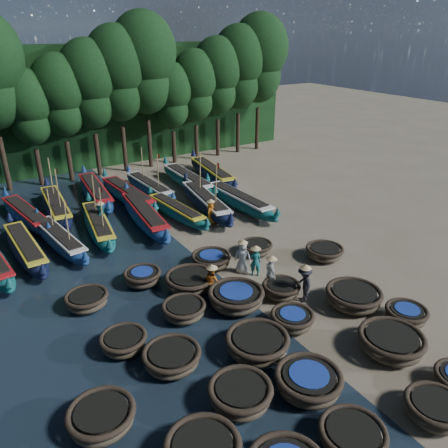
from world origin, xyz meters
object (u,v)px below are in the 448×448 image
long_boat_11 (26,215)px  fisherman_1 (255,259)px  coracle_21 (142,277)px  long_boat_5 (145,215)px  long_boat_8 (239,200)px  fisherman_4 (271,272)px  coracle_7 (308,382)px  long_boat_16 (188,180)px  long_boat_4 (99,225)px  coracle_17 (236,297)px  long_boat_3 (60,239)px  long_boat_15 (149,187)px  long_boat_12 (56,206)px  fisherman_6 (211,211)px  fisherman_3 (304,283)px  coracle_11 (172,358)px  long_boat_17 (212,173)px  coracle_3 (435,409)px  coracle_9 (406,314)px  long_boat_13 (96,192)px  coracle_10 (102,417)px  long_boat_6 (176,211)px  long_boat_14 (128,195)px  coracle_19 (324,252)px  coracle_23 (211,260)px  fisherman_5 (101,215)px  long_boat_2 (26,248)px  long_boat_7 (206,202)px  fisherman_2 (212,280)px  coracle_2 (352,436)px  coracle_24 (256,248)px  fisherman_0 (243,256)px  coracle_6 (240,394)px  coracle_16 (184,310)px  coracle_15 (124,342)px  coracle_13 (292,319)px  coracle_22 (190,281)px  coracle_14 (354,297)px  coracle_8 (391,342)px  coracle_20 (87,300)px  coracle_12 (257,344)px

long_boat_11 → fisherman_1: bearing=-66.6°
coracle_21 → long_boat_5: 7.12m
long_boat_8 → fisherman_4: fisherman_4 is taller
coracle_7 → long_boat_16: (6.33, 20.45, 0.10)m
long_boat_4 → fisherman_4: 11.45m
coracle_17 → coracle_21: bearing=125.3°
long_boat_3 → long_boat_15: bearing=27.5°
long_boat_4 → long_boat_12: 4.47m
long_boat_3 → fisherman_6: long_boat_3 is taller
long_boat_5 → fisherman_3: 11.95m
coracle_11 → long_boat_5: long_boat_5 is taller
long_boat_17 → coracle_3: bearing=-96.6°
coracle_9 → long_boat_13: (-6.50, 20.89, 0.19)m
coracle_10 → fisherman_6: size_ratio=1.47×
long_boat_6 → long_boat_14: bearing=106.0°
coracle_19 → fisherman_3: fisherman_3 is taller
coracle_23 → fisherman_5: bearing=112.5°
long_boat_12 → long_boat_16: bearing=5.0°
long_boat_17 → coracle_19: bearing=-88.8°
coracle_11 → long_boat_2: 12.04m
long_boat_7 → fisherman_2: long_boat_7 is taller
coracle_2 → long_boat_3: (-4.09, 17.59, 0.11)m
coracle_2 → long_boat_16: size_ratio=0.23×
fisherman_4 → fisherman_5: bearing=37.9°
coracle_24 → long_boat_17: long_boat_17 is taller
long_boat_14 → fisherman_0: size_ratio=4.48×
coracle_6 → long_boat_12: bearing=93.6°
fisherman_1 → long_boat_7: bearing=-70.6°
coracle_6 → fisherman_0: (4.87, 6.96, 0.44)m
coracle_16 → coracle_15: bearing=-168.5°
coracle_13 → coracle_22: (-2.16, 4.76, 0.04)m
coracle_6 → long_boat_4: (0.24, 15.33, 0.05)m
fisherman_0 → long_boat_12: bearing=-17.1°
coracle_13 → coracle_14: 3.29m
coracle_19 → long_boat_11: long_boat_11 is taller
coracle_8 → fisherman_0: bearing=99.8°
coracle_20 → long_boat_15: size_ratio=0.26×
coracle_9 → coracle_13: size_ratio=0.98×
coracle_19 → fisherman_6: fisherman_6 is taller
long_boat_6 → long_boat_15: bearing=81.1°
long_boat_13 → long_boat_8: bearing=-35.7°
fisherman_0 → long_boat_15: bearing=-45.7°
coracle_10 → coracle_17: 7.66m
coracle_13 → long_boat_4: 13.67m
coracle_23 → coracle_12: bearing=-106.2°
long_boat_16 → fisherman_5: (-7.92, -3.75, 0.27)m
coracle_19 → long_boat_14: (-5.81, 13.32, 0.19)m
long_boat_3 → long_boat_7: size_ratio=0.87×
coracle_13 → coracle_14: (3.28, -0.25, 0.05)m
coracle_3 → coracle_15: 10.84m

